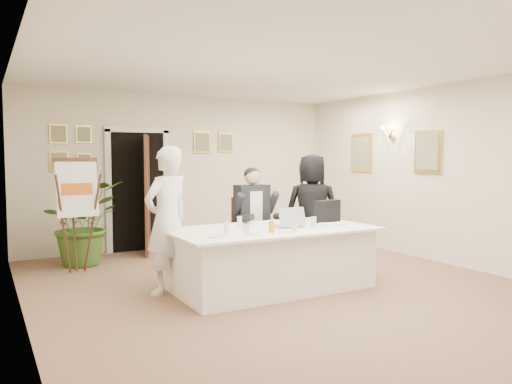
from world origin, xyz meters
The scene contains 27 objects.
floor centered at (0.00, 0.00, 0.00)m, with size 7.00×7.00×0.00m, color brown.
ceiling centered at (0.00, 0.00, 2.80)m, with size 6.00×7.00×0.02m, color white.
wall_back centered at (0.00, 3.50, 1.40)m, with size 6.00×0.10×2.80m, color beige.
wall_left centered at (-3.00, 0.00, 1.40)m, with size 0.10×7.00×2.80m, color beige.
wall_right centered at (3.00, 0.00, 1.40)m, with size 0.10×7.00×2.80m, color beige.
doorway centered at (-0.88, 3.32, 1.04)m, with size 1.14×0.86×2.20m.
pictures_back_wall centered at (-0.80, 3.47, 1.85)m, with size 3.40×0.06×0.80m, color gold, non-canonical shape.
pictures_right_wall centered at (2.97, 1.20, 1.75)m, with size 0.06×2.20×0.80m, color gold, non-canonical shape.
wall_sconce centered at (2.90, 1.20, 2.10)m, with size 0.20×0.30×0.24m, color #B7853A, non-canonical shape.
conference_table centered at (-0.15, 0.07, 0.39)m, with size 2.58×1.38×0.78m.
seated_man centered at (0.12, 1.02, 0.77)m, with size 0.66×0.70×1.54m, color black, non-canonical shape.
flip_chart centered at (-2.17, 2.12, 0.75)m, with size 0.57×0.36×1.62m.
standing_man centered at (-1.37, 0.50, 0.90)m, with size 0.66×0.43×1.80m, color silver.
standing_woman centered at (1.07, 0.90, 0.86)m, with size 0.84×0.55×1.72m, color black.
potted_palm centered at (-2.00, 2.71, 0.65)m, with size 1.16×1.01×1.29m, color #335A1E.
laptop centered at (0.07, 0.06, 0.91)m, with size 0.37×0.38×0.28m, color #B7BABC, non-canonical shape.
laptop_bag centered at (0.81, 0.18, 0.93)m, with size 0.43×0.12×0.30m, color black.
paper_stack centered at (0.64, -0.13, 0.79)m, with size 0.29×0.20×0.03m, color white.
plate_left centered at (-1.05, -0.25, 0.78)m, with size 0.23×0.23×0.01m, color white.
plate_mid centered at (-0.62, -0.29, 0.78)m, with size 0.22×0.22×0.01m, color white.
plate_near centered at (-0.20, -0.37, 0.78)m, with size 0.21×0.21×0.01m, color white.
glass_a centered at (-0.84, -0.06, 0.84)m, with size 0.06×0.06×0.14m, color silver.
glass_b centered at (-0.06, -0.33, 0.84)m, with size 0.07×0.07×0.14m, color silver.
glass_c centered at (0.33, -0.17, 0.84)m, with size 0.07×0.07×0.14m, color silver.
glass_d centered at (-0.48, 0.32, 0.84)m, with size 0.06×0.06×0.14m, color silver.
oj_glass centered at (-0.34, -0.26, 0.84)m, with size 0.07×0.07×0.13m, color orange.
steel_jug centered at (-0.60, -0.08, 0.83)m, with size 0.09×0.09×0.11m, color silver.
Camera 1 is at (-3.35, -5.30, 1.67)m, focal length 35.00 mm.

